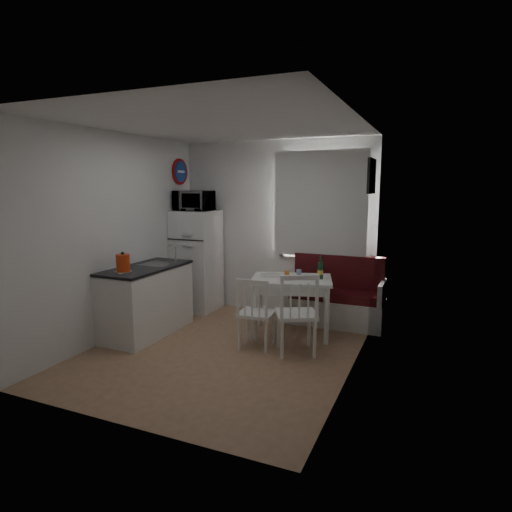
{
  "coord_description": "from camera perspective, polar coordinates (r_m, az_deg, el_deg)",
  "views": [
    {
      "loc": [
        2.25,
        -4.29,
        1.94
      ],
      "look_at": [
        0.21,
        0.5,
        1.08
      ],
      "focal_mm": 30.0,
      "sensor_mm": 36.0,
      "label": 1
    }
  ],
  "objects": [
    {
      "name": "wall_front",
      "position": [
        3.46,
        -18.16,
        -1.73
      ],
      "size": [
        3.0,
        0.02,
        2.6
      ],
      "primitive_type": "cube",
      "color": "white",
      "rests_on": "floor"
    },
    {
      "name": "window",
      "position": [
        6.22,
        8.65,
        6.39
      ],
      "size": [
        1.22,
        0.06,
        1.47
      ],
      "primitive_type": "cube",
      "color": "white",
      "rests_on": "wall_back"
    },
    {
      "name": "wall_right",
      "position": [
        4.4,
        12.99,
        0.81
      ],
      "size": [
        0.02,
        3.5,
        2.6
      ],
      "primitive_type": "cube",
      "color": "white",
      "rests_on": "floor"
    },
    {
      "name": "curtain",
      "position": [
        6.15,
        8.49,
        6.83
      ],
      "size": [
        1.35,
        0.02,
        1.5
      ],
      "primitive_type": "cube",
      "color": "white",
      "rests_on": "wall_back"
    },
    {
      "name": "picture_frame",
      "position": [
        5.45,
        15.12,
        10.24
      ],
      "size": [
        0.04,
        0.52,
        0.42
      ],
      "primitive_type": "cube",
      "color": "black",
      "rests_on": "wall_right"
    },
    {
      "name": "kitchen_counter",
      "position": [
        5.82,
        -14.31,
        -5.67
      ],
      "size": [
        0.62,
        1.32,
        1.16
      ],
      "color": "white",
      "rests_on": "floor"
    },
    {
      "name": "wall_sign",
      "position": [
        6.85,
        -10.06,
        11.02
      ],
      "size": [
        0.03,
        0.4,
        0.4
      ],
      "primitive_type": "cylinder",
      "rotation": [
        0.0,
        1.57,
        0.0
      ],
      "color": "navy",
      "rests_on": "wall_left"
    },
    {
      "name": "fridge",
      "position": [
        6.75,
        -7.89,
        -0.6
      ],
      "size": [
        0.62,
        0.62,
        1.56
      ],
      "primitive_type": "cube",
      "color": "white",
      "rests_on": "floor"
    },
    {
      "name": "floor",
      "position": [
        5.22,
        -4.39,
        -12.44
      ],
      "size": [
        3.0,
        3.5,
        0.02
      ],
      "primitive_type": "cube",
      "color": "#986D51",
      "rests_on": "ground"
    },
    {
      "name": "microwave",
      "position": [
        6.61,
        -8.3,
        7.3
      ],
      "size": [
        0.55,
        0.37,
        0.3
      ],
      "primitive_type": "imported",
      "color": "white",
      "rests_on": "fridge"
    },
    {
      "name": "plate",
      "position": [
        5.65,
        1.96,
        -2.55
      ],
      "size": [
        0.26,
        0.26,
        0.02
      ],
      "primitive_type": "cylinder",
      "color": "white",
      "rests_on": "dining_table"
    },
    {
      "name": "wall_back",
      "position": [
        6.48,
        2.63,
        3.72
      ],
      "size": [
        3.0,
        0.02,
        2.6
      ],
      "primitive_type": "cube",
      "color": "white",
      "rests_on": "floor"
    },
    {
      "name": "drinking_glass_orange",
      "position": [
        5.49,
        4.13,
        -2.49
      ],
      "size": [
        0.06,
        0.06,
        0.1
      ],
      "primitive_type": "cylinder",
      "color": "orange",
      "rests_on": "dining_table"
    },
    {
      "name": "dining_table",
      "position": [
        5.55,
        4.77,
        -3.8
      ],
      "size": [
        1.17,
        0.96,
        0.76
      ],
      "rotation": [
        0.0,
        0.0,
        0.28
      ],
      "color": "white",
      "rests_on": "floor"
    },
    {
      "name": "chair_right",
      "position": [
        4.88,
        5.07,
        -6.58
      ],
      "size": [
        0.6,
        0.61,
        0.52
      ],
      "rotation": [
        0.0,
        0.0,
        0.46
      ],
      "color": "white",
      "rests_on": "floor"
    },
    {
      "name": "wine_bottle",
      "position": [
        5.5,
        8.6,
        -1.52
      ],
      "size": [
        0.07,
        0.07,
        0.29
      ],
      "primitive_type": null,
      "color": "#164525",
      "rests_on": "dining_table"
    },
    {
      "name": "chair_left",
      "position": [
        5.08,
        -0.31,
        -6.64
      ],
      "size": [
        0.44,
        0.42,
        0.47
      ],
      "rotation": [
        0.0,
        0.0,
        0.09
      ],
      "color": "white",
      "rests_on": "floor"
    },
    {
      "name": "ceiling",
      "position": [
        4.89,
        -4.79,
        17.13
      ],
      "size": [
        3.0,
        3.5,
        0.02
      ],
      "primitive_type": "cube",
      "color": "white",
      "rests_on": "wall_back"
    },
    {
      "name": "kettle",
      "position": [
        5.3,
        -17.31,
        -0.93
      ],
      "size": [
        0.19,
        0.19,
        0.26
      ],
      "primitive_type": "cylinder",
      "color": "red",
      "rests_on": "kitchen_counter"
    },
    {
      "name": "bench",
      "position": [
        6.15,
        10.52,
        -6.03
      ],
      "size": [
        1.35,
        0.52,
        0.96
      ],
      "color": "white",
      "rests_on": "floor"
    },
    {
      "name": "wall_left",
      "position": [
        5.74,
        -17.99,
        2.54
      ],
      "size": [
        0.02,
        3.5,
        2.6
      ],
      "primitive_type": "cube",
      "color": "white",
      "rests_on": "floor"
    },
    {
      "name": "drinking_glass_blue",
      "position": [
        5.55,
        5.74,
        -2.35
      ],
      "size": [
        0.07,
        0.07,
        0.11
      ],
      "primitive_type": "cylinder",
      "color": "#7698CA",
      "rests_on": "dining_table"
    }
  ]
}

